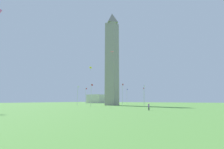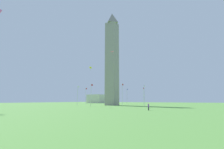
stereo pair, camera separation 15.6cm
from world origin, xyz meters
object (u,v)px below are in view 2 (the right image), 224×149
kite_red_diamond (112,52)px  person_purple_shirt (149,107)px  obelisk_monument (112,58)px  flagpole_w (144,94)px  kite_yellow_diamond (91,68)px  distant_building (99,99)px  flagpole_nw (143,95)px  flagpole_sw (122,94)px  flagpole_e (86,96)px  flagpole_s (91,94)px  flagpole_se (78,95)px  flagpole_ne (105,96)px  kite_pink_box (0,11)px  flagpole_n (127,96)px

kite_red_diamond → person_purple_shirt: bearing=-131.8°
kite_red_diamond → obelisk_monument: bearing=31.3°
flagpole_w → kite_red_diamond: 23.89m
kite_yellow_diamond → distant_building: bearing=33.0°
kite_red_diamond → flagpole_nw: bearing=-12.4°
obelisk_monument → flagpole_nw: obelisk_monument is taller
obelisk_monument → kite_yellow_diamond: 22.52m
flagpole_nw → person_purple_shirt: bearing=-158.1°
obelisk_monument → kite_red_diamond: size_ratio=24.36×
person_purple_shirt → obelisk_monument: bearing=-8.0°
flagpole_w → flagpole_nw: (11.96, 4.95, 0.00)m
flagpole_sw → flagpole_nw: size_ratio=1.00×
flagpole_e → person_purple_shirt: (-31.53, -46.37, -4.15)m
flagpole_s → distant_building: bearing=33.0°
flagpole_se → flagpole_e: bearing=22.5°
flagpole_ne → flagpole_e: 12.95m
obelisk_monument → flagpole_nw: size_ratio=5.23×
flagpole_nw → flagpole_se: bearing=135.0°
flagpole_s → kite_pink_box: (-31.84, 11.52, 24.82)m
flagpole_n → person_purple_shirt: (-48.45, -29.46, -4.15)m
flagpole_n → kite_pink_box: 71.14m
obelisk_monument → flagpole_s: obelisk_monument is taller
flagpole_nw → kite_yellow_diamond: (-32.53, 9.63, 10.23)m
obelisk_monument → flagpole_e: obelisk_monument is taller
flagpole_s → kite_pink_box: 41.98m
flagpole_se → person_purple_shirt: bearing=-115.3°
person_purple_shirt → flagpole_nw: bearing=-29.2°
flagpole_n → flagpole_w: bearing=-135.0°
flagpole_ne → flagpole_nw: same height
flagpole_ne → flagpole_sw: (-23.92, -23.92, 0.00)m
distant_building → flagpole_e: bearing=-151.6°
flagpole_e → flagpole_se: bearing=-157.5°
flagpole_ne → flagpole_se: (-23.92, 0.00, 0.00)m
flagpole_ne → kite_pink_box: kite_pink_box is taller
obelisk_monument → distant_building: size_ratio=2.48×
flagpole_e → flagpole_sw: size_ratio=1.00×
flagpole_sw → person_purple_shirt: (-19.57, -17.50, -4.15)m
kite_yellow_diamond → flagpole_e: bearing=43.1°
flagpole_e → flagpole_w: bearing=-90.0°
flagpole_se → flagpole_w: 31.25m
flagpole_e → flagpole_nw: (11.96, -28.87, 0.00)m
obelisk_monument → kite_red_diamond: 13.15m
kite_red_diamond → kite_pink_box: bearing=153.9°
flagpole_e → flagpole_se: size_ratio=1.00×
flagpole_nw → kite_yellow_diamond: bearing=163.5°
person_purple_shirt → kite_yellow_diamond: kite_yellow_diamond is taller
kite_pink_box → kite_yellow_diamond: kite_pink_box is taller
flagpole_nw → distant_building: flagpole_nw is taller
flagpole_w → kite_red_diamond: kite_red_diamond is taller
obelisk_monument → distant_building: 74.18m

